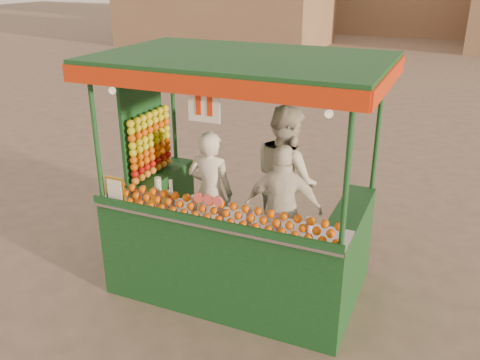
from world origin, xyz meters
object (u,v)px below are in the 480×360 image
at_px(vendor_left, 210,193).
at_px(vendor_right, 283,208).
at_px(vendor_middle, 285,178).
at_px(juice_cart, 231,220).

relative_size(vendor_left, vendor_right, 1.02).
distance_m(vendor_left, vendor_right, 0.97).
bearing_deg(vendor_left, vendor_middle, -153.39).
relative_size(vendor_middle, vendor_right, 1.21).
height_order(juice_cart, vendor_right, juice_cart).
height_order(vendor_left, vendor_middle, vendor_middle).
height_order(vendor_middle, vendor_right, vendor_middle).
bearing_deg(juice_cart, vendor_middle, 59.04).
distance_m(vendor_middle, vendor_right, 0.57).
relative_size(vendor_left, vendor_middle, 0.85).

